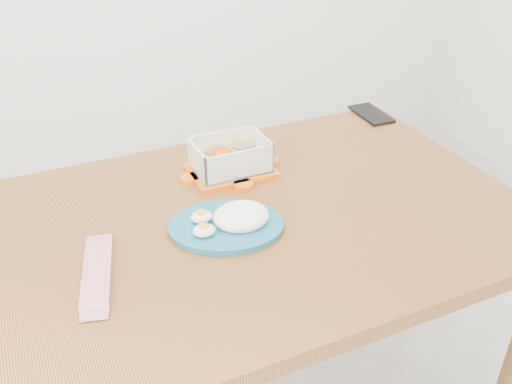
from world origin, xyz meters
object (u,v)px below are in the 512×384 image
object	(u,v)px
food_container	(230,157)
smartphone	(371,114)
orange_fruit	(222,163)
rice_plate	(231,221)
dining_table	(256,246)

from	to	relation	value
food_container	smartphone	world-z (taller)	food_container
orange_fruit	food_container	bearing A→B (deg)	35.01
rice_plate	smartphone	distance (m)	0.76
food_container	rice_plate	bearing A→B (deg)	-111.86
food_container	rice_plate	size ratio (longest dim) A/B	0.77
orange_fruit	smartphone	xyz separation A→B (m)	(0.55, 0.24, -0.04)
rice_plate	food_container	bearing A→B (deg)	87.13
dining_table	orange_fruit	world-z (taller)	orange_fruit
dining_table	smartphone	world-z (taller)	smartphone
orange_fruit	rice_plate	xyz separation A→B (m)	(-0.04, -0.23, -0.02)
food_container	orange_fruit	xyz separation A→B (m)	(-0.03, -0.02, -0.00)
smartphone	food_container	bearing A→B (deg)	-161.99
smartphone	dining_table	bearing A→B (deg)	-145.24
dining_table	orange_fruit	xyz separation A→B (m)	(-0.03, 0.19, 0.14)
orange_fruit	dining_table	bearing A→B (deg)	-80.30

